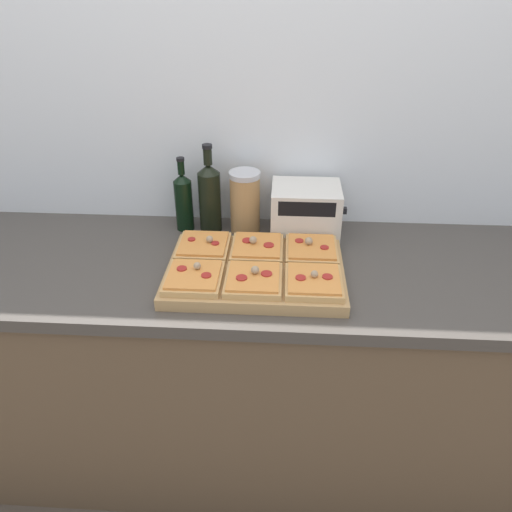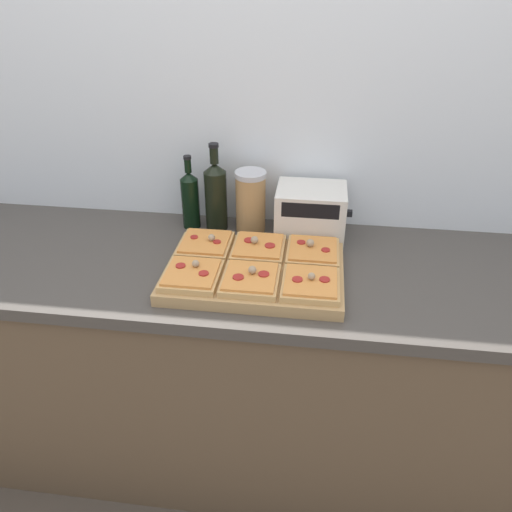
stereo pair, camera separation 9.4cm
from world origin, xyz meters
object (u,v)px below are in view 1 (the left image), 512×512
Objects in this scene: cutting_board at (255,272)px; olive_oil_bottle at (184,201)px; grain_jar_tall at (245,202)px; wine_bottle at (210,196)px; toaster_oven at (305,212)px.

olive_oil_bottle is (-0.27, 0.31, 0.09)m from cutting_board.
grain_jar_tall is (-0.06, 0.31, 0.09)m from cutting_board.
grain_jar_tall is (0.22, -0.00, 0.00)m from olive_oil_bottle.
grain_jar_tall is at bearing 100.33° from cutting_board.
cutting_board is at bearing -48.21° from olive_oil_bottle.
olive_oil_bottle is at bearing 180.00° from grain_jar_tall.
olive_oil_bottle is 0.85× the size of wine_bottle.
grain_jar_tall reaches higher than toaster_oven.
cutting_board is at bearing -119.39° from toaster_oven.
wine_bottle is 1.23× the size of toaster_oven.
cutting_board is 0.33m from grain_jar_tall.
cutting_board is 0.37m from wine_bottle.
wine_bottle is 1.42× the size of grain_jar_tall.
grain_jar_tall is 0.86× the size of toaster_oven.
wine_bottle is 0.13m from grain_jar_tall.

